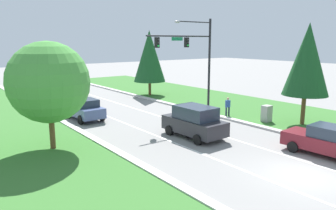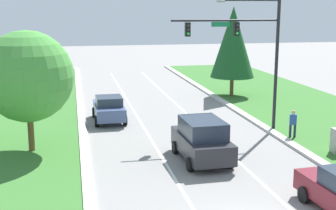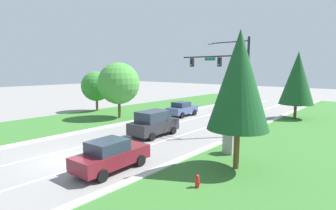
# 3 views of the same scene
# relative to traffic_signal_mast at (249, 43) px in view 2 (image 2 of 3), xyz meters

# --- Properties ---
(traffic_signal_mast) EXTENTS (6.67, 0.41, 8.24)m
(traffic_signal_mast) POSITION_rel_traffic_signal_mast_xyz_m (0.00, 0.00, 0.00)
(traffic_signal_mast) COLOR black
(traffic_signal_mast) RESTS_ON ground_plane
(slate_blue_sedan) EXTENTS (2.11, 4.14, 1.74)m
(slate_blue_sedan) POSITION_rel_traffic_signal_mast_xyz_m (-8.09, 4.18, -4.54)
(slate_blue_sedan) COLOR #475684
(slate_blue_sedan) RESTS_ON ground_plane
(charcoal_suv) EXTENTS (2.36, 4.57, 2.13)m
(charcoal_suv) POSITION_rel_traffic_signal_mast_xyz_m (-4.20, -4.91, -4.35)
(charcoal_suv) COLOR #28282D
(charcoal_suv) RESTS_ON ground_plane
(pedestrian) EXTENTS (0.43, 0.33, 1.69)m
(pedestrian) POSITION_rel_traffic_signal_mast_xyz_m (2.05, -2.12, -4.49)
(pedestrian) COLOR #232842
(pedestrian) RESTS_ON ground_plane
(conifer_far_right_tree) EXTENTS (3.68, 3.68, 7.59)m
(conifer_far_right_tree) POSITION_rel_traffic_signal_mast_xyz_m (2.86, 10.97, -0.78)
(conifer_far_right_tree) COLOR brown
(conifer_far_right_tree) RESTS_ON ground_plane
(oak_far_left_tree) EXTENTS (4.72, 4.72, 6.40)m
(oak_far_left_tree) POSITION_rel_traffic_signal_mast_xyz_m (-12.63, -1.73, -1.39)
(oak_far_left_tree) COLOR brown
(oak_far_left_tree) RESTS_ON ground_plane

